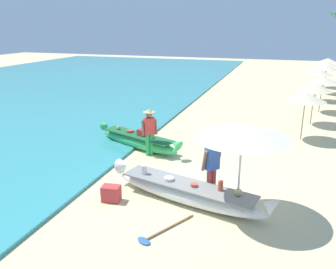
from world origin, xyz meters
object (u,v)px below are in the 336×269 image
object	(u,v)px
person_vendor_hatted	(149,129)
person_tourist_customer	(212,165)
boat_green_midground	(138,140)
paddle	(161,232)
boat_white_foreground	(187,192)
patio_umbrella_large	(242,132)
cooler_box	(111,193)

from	to	relation	value
person_vendor_hatted	person_tourist_customer	distance (m)	3.69
boat_green_midground	paddle	distance (m)	5.71
person_vendor_hatted	boat_green_midground	bearing A→B (deg)	140.19
person_vendor_hatted	paddle	distance (m)	4.98
paddle	boat_white_foreground	bearing A→B (deg)	83.72
boat_white_foreground	patio_umbrella_large	bearing A→B (deg)	-6.23
person_vendor_hatted	paddle	size ratio (longest dim) A/B	1.12
person_vendor_hatted	patio_umbrella_large	world-z (taller)	patio_umbrella_large
cooler_box	person_tourist_customer	bearing A→B (deg)	14.27
boat_white_foreground	boat_green_midground	xyz separation A→B (m)	(-2.87, 3.46, 0.01)
person_tourist_customer	cooler_box	world-z (taller)	person_tourist_customer
boat_green_midground	cooler_box	distance (m)	4.15
boat_white_foreground	person_vendor_hatted	size ratio (longest dim) A/B	2.71
person_tourist_customer	boat_white_foreground	bearing A→B (deg)	-143.39
boat_green_midground	paddle	size ratio (longest dim) A/B	2.56
boat_green_midground	person_vendor_hatted	xyz separation A→B (m)	(0.69, -0.58, 0.69)
boat_green_midground	patio_umbrella_large	bearing A→B (deg)	-40.65
patio_umbrella_large	cooler_box	xyz separation A→B (m)	(-3.25, -0.43, -1.91)
person_tourist_customer	cooler_box	size ratio (longest dim) A/B	3.64
person_vendor_hatted	patio_umbrella_large	xyz separation A→B (m)	(3.51, -3.03, 1.13)
person_tourist_customer	boat_green_midground	bearing A→B (deg)	138.27
boat_white_foreground	paddle	bearing A→B (deg)	-96.28
boat_white_foreground	paddle	size ratio (longest dim) A/B	3.04
paddle	person_tourist_customer	bearing A→B (deg)	69.86
boat_green_midground	boat_white_foreground	bearing A→B (deg)	-50.34
boat_green_midground	person_vendor_hatted	size ratio (longest dim) A/B	2.28
boat_green_midground	person_tourist_customer	distance (m)	4.64
person_vendor_hatted	patio_umbrella_large	bearing A→B (deg)	-40.81
person_tourist_customer	person_vendor_hatted	bearing A→B (deg)	137.80
boat_green_midground	patio_umbrella_large	distance (m)	5.83
person_tourist_customer	cooler_box	xyz separation A→B (m)	(-2.47, -0.98, -0.76)
person_tourist_customer	patio_umbrella_large	world-z (taller)	patio_umbrella_large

